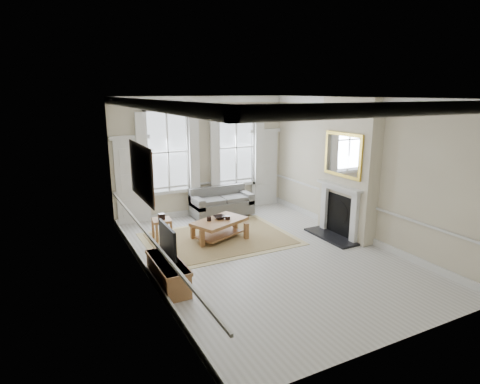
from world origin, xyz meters
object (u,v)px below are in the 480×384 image
sofa (221,204)px  coffee_table (219,223)px  side_table (162,223)px  tv_stand (168,273)px

sofa → coffee_table: (-0.84, -1.76, 0.06)m
side_table → coffee_table: size_ratio=0.35×
coffee_table → side_table: bearing=132.1°
sofa → side_table: bearing=-151.1°
sofa → tv_stand: size_ratio=1.25×
coffee_table → tv_stand: size_ratio=1.10×
side_table → tv_stand: size_ratio=0.38×
side_table → coffee_table: side_table is taller
side_table → sofa: bearing=28.9°
sofa → coffee_table: 1.95m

